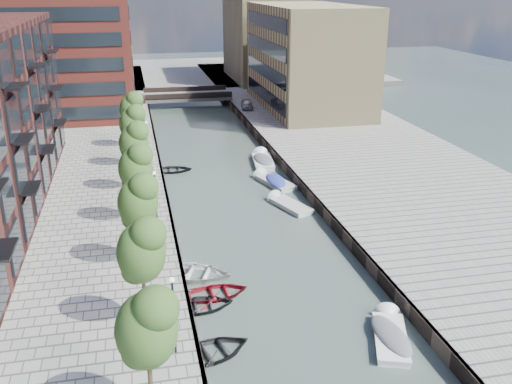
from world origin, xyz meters
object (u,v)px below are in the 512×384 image
object	(u,v)px
bridge	(187,96)
tree_4	(134,141)
motorboat_2	(287,205)
tree_0	(146,326)
tree_2	(138,200)
sloop_1	(200,309)
sloop_3	(194,277)
sloop_4	(172,172)
motorboat_4	(263,160)
tree_1	(141,249)
motorboat_3	(273,181)
tree_5	(132,122)
tree_3	(135,166)
car	(247,104)
sloop_0	(211,356)
motorboat_1	(390,334)
tree_6	(131,107)
sloop_2	(216,296)

from	to	relation	value
bridge	tree_4	world-z (taller)	tree_4
motorboat_2	tree_0	bearing A→B (deg)	-117.37
tree_2	sloop_1	size ratio (longest dim) A/B	1.47
sloop_3	sloop_4	bearing A→B (deg)	19.18
sloop_1	motorboat_2	xyz separation A→B (m)	(9.25, 14.57, 0.09)
sloop_1	motorboat_4	xyz separation A→B (m)	(10.02, 27.06, 0.23)
tree_1	sloop_4	bearing A→B (deg)	82.88
tree_2	motorboat_2	bearing A→B (deg)	38.60
bridge	motorboat_4	bearing A→B (deg)	-81.70
bridge	sloop_1	bearing A→B (deg)	-95.25
tree_4	motorboat_3	world-z (taller)	tree_4
bridge	tree_5	xyz separation A→B (m)	(-8.50, -33.00, 3.92)
tree_3	car	distance (m)	41.05
motorboat_4	sloop_0	bearing A→B (deg)	-107.54
motorboat_1	motorboat_3	xyz separation A→B (m)	(-0.14, 25.43, 0.01)
car	tree_6	bearing A→B (deg)	-126.67
tree_0	sloop_0	distance (m)	7.76
tree_2	tree_6	size ratio (longest dim) A/B	1.00
sloop_2	sloop_3	xyz separation A→B (m)	(-1.08, 2.63, 0.00)
tree_3	tree_5	world-z (taller)	same
motorboat_2	tree_5	bearing A→B (deg)	137.95
tree_4	tree_5	size ratio (longest dim) A/B	1.00
tree_2	sloop_2	size ratio (longest dim) A/B	1.48
sloop_3	tree_2	bearing A→B (deg)	94.84
tree_0	motorboat_4	xyz separation A→B (m)	(13.12, 36.34, -5.08)
bridge	sloop_0	distance (m)	63.52
bridge	motorboat_3	bearing A→B (deg)	-83.91
tree_6	sloop_0	xyz separation A→B (m)	(3.12, -37.28, -5.31)
tree_4	sloop_0	bearing A→B (deg)	-82.36
sloop_2	bridge	bearing A→B (deg)	-11.55
tree_5	sloop_2	size ratio (longest dim) A/B	1.48
bridge	tree_5	size ratio (longest dim) A/B	2.18
tree_0	sloop_0	bearing A→B (deg)	56.52
motorboat_2	motorboat_3	xyz separation A→B (m)	(0.24, 5.82, 0.12)
tree_5	sloop_0	xyz separation A→B (m)	(3.12, -30.28, -5.31)
sloop_3	motorboat_4	xyz separation A→B (m)	(9.94, 23.21, 0.23)
tree_3	sloop_1	xyz separation A→B (m)	(3.10, -11.71, -5.31)
sloop_1	motorboat_2	world-z (taller)	motorboat_2
motorboat_4	tree_6	bearing A→B (deg)	156.67
bridge	motorboat_2	xyz separation A→B (m)	(3.85, -44.14, -1.30)
tree_0	tree_3	distance (m)	21.00
sloop_4	motorboat_2	size ratio (longest dim) A/B	0.82
tree_3	tree_2	bearing A→B (deg)	-90.00
tree_5	sloop_3	distance (m)	22.73
tree_1	sloop_1	bearing A→B (deg)	36.41
tree_6	bridge	bearing A→B (deg)	71.90
tree_6	motorboat_2	size ratio (longest dim) A/B	1.20
tree_1	sloop_3	world-z (taller)	tree_1
bridge	motorboat_1	distance (m)	63.90
tree_2	sloop_4	xyz separation A→B (m)	(3.54, 21.34, -5.31)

